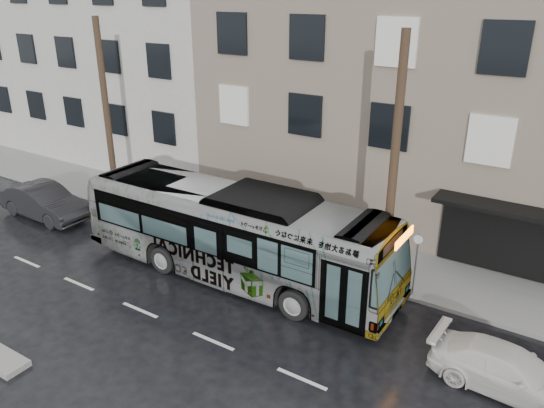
{
  "coord_description": "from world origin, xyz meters",
  "views": [
    {
      "loc": [
        12.19,
        -13.05,
        10.26
      ],
      "look_at": [
        2.18,
        2.5,
        2.71
      ],
      "focal_mm": 35.0,
      "sensor_mm": 36.0,
      "label": 1
    }
  ],
  "objects_px": {
    "sign_post": "(416,265)",
    "white_sedan": "(508,370)",
    "dark_sedan": "(44,202)",
    "bus": "(234,233)",
    "utility_pole_front": "(394,169)",
    "utility_pole_rear": "(107,118)"
  },
  "relations": [
    {
      "from": "sign_post",
      "to": "bus",
      "type": "xyz_separation_m",
      "value": [
        -6.28,
        -2.07,
        0.43
      ]
    },
    {
      "from": "utility_pole_front",
      "to": "sign_post",
      "type": "distance_m",
      "value": 3.48
    },
    {
      "from": "dark_sedan",
      "to": "white_sedan",
      "type": "bearing_deg",
      "value": -90.99
    },
    {
      "from": "utility_pole_rear",
      "to": "white_sedan",
      "type": "bearing_deg",
      "value": -9.32
    },
    {
      "from": "utility_pole_front",
      "to": "sign_post",
      "type": "bearing_deg",
      "value": 0.0
    },
    {
      "from": "utility_pole_rear",
      "to": "sign_post",
      "type": "relative_size",
      "value": 3.75
    },
    {
      "from": "utility_pole_front",
      "to": "utility_pole_rear",
      "type": "xyz_separation_m",
      "value": [
        -14.0,
        0.0,
        0.0
      ]
    },
    {
      "from": "sign_post",
      "to": "white_sedan",
      "type": "xyz_separation_m",
      "value": [
        3.71,
        -3.09,
        -0.74
      ]
    },
    {
      "from": "sign_post",
      "to": "dark_sedan",
      "type": "bearing_deg",
      "value": -171.7
    },
    {
      "from": "utility_pole_front",
      "to": "dark_sedan",
      "type": "relative_size",
      "value": 1.84
    },
    {
      "from": "utility_pole_front",
      "to": "utility_pole_rear",
      "type": "relative_size",
      "value": 1.0
    },
    {
      "from": "utility_pole_rear",
      "to": "dark_sedan",
      "type": "height_order",
      "value": "utility_pole_rear"
    },
    {
      "from": "utility_pole_front",
      "to": "bus",
      "type": "relative_size",
      "value": 0.7
    },
    {
      "from": "bus",
      "to": "utility_pole_front",
      "type": "bearing_deg",
      "value": -68.69
    },
    {
      "from": "utility_pole_front",
      "to": "white_sedan",
      "type": "bearing_deg",
      "value": -32.7
    },
    {
      "from": "sign_post",
      "to": "bus",
      "type": "distance_m",
      "value": 6.62
    },
    {
      "from": "utility_pole_rear",
      "to": "dark_sedan",
      "type": "relative_size",
      "value": 1.84
    },
    {
      "from": "utility_pole_front",
      "to": "utility_pole_rear",
      "type": "distance_m",
      "value": 14.0
    },
    {
      "from": "dark_sedan",
      "to": "bus",
      "type": "bearing_deg",
      "value": -87.08
    },
    {
      "from": "white_sedan",
      "to": "utility_pole_rear",
      "type": "bearing_deg",
      "value": 82.95
    },
    {
      "from": "bus",
      "to": "dark_sedan",
      "type": "distance_m",
      "value": 11.05
    },
    {
      "from": "utility_pole_rear",
      "to": "white_sedan",
      "type": "relative_size",
      "value": 2.14
    }
  ]
}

